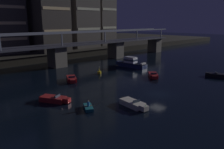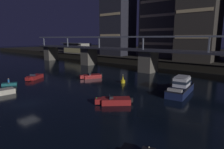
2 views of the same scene
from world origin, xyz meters
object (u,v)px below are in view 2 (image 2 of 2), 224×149
tower_west_tall (162,23)px  speedboat_mid_center (91,76)px  speedboat_mid_right (114,101)px  waterfront_pavilion (77,48)px  channel_buoy (123,81)px  dinghy_with_paddler (9,84)px  speedboat_near_right (35,77)px  cabin_cruiser_near_left (181,87)px  river_bridge (148,56)px  tower_west_low (118,5)px

tower_west_tall → speedboat_mid_center: tower_west_tall is taller
speedboat_mid_center → speedboat_mid_right: size_ratio=1.10×
waterfront_pavilion → channel_buoy: waterfront_pavilion is taller
speedboat_mid_right → channel_buoy: 12.65m
dinghy_with_paddler → speedboat_near_right: bearing=107.1°
cabin_cruiser_near_left → speedboat_mid_center: bearing=-177.5°
river_bridge → speedboat_mid_center: river_bridge is taller
waterfront_pavilion → channel_buoy: (45.54, -26.47, -3.96)m
waterfront_pavilion → dinghy_with_paddler: 51.82m
cabin_cruiser_near_left → speedboat_mid_right: size_ratio=2.08×
waterfront_pavilion → dinghy_with_paddler: (30.13, -41.95, -4.16)m
river_bridge → channel_buoy: 15.23m
speedboat_mid_center → channel_buoy: (8.31, 0.74, 0.06)m
tower_west_tall → waterfront_pavilion: (-35.97, -9.23, -9.80)m
cabin_cruiser_near_left → river_bridge: bearing=134.7°
speedboat_mid_center → tower_west_tall: bearing=92.0°
cabin_cruiser_near_left → tower_west_low: bearing=140.3°
tower_west_low → speedboat_mid_center: 42.39m
speedboat_near_right → speedboat_mid_center: 12.46m
tower_west_tall → river_bridge: bearing=-71.7°
tower_west_tall → speedboat_mid_right: 51.12m
river_bridge → channel_buoy: river_bridge is taller
waterfront_pavilion → speedboat_mid_right: 64.22m
cabin_cruiser_near_left → speedboat_mid_center: 20.01m
waterfront_pavilion → speedboat_mid_center: waterfront_pavilion is taller
tower_west_low → speedboat_mid_right: bearing=-52.2°
tower_west_low → tower_west_tall: 18.56m
waterfront_pavilion → dinghy_with_paddler: size_ratio=4.42×
waterfront_pavilion → speedboat_near_right: (28.25, -35.86, -4.02)m
waterfront_pavilion → speedboat_mid_center: bearing=-36.2°
tower_west_low → cabin_cruiser_near_left: bearing=-39.7°
speedboat_mid_center → speedboat_mid_right: same height
tower_west_tall → speedboat_mid_center: (1.25, -36.44, -13.83)m
speedboat_mid_center → dinghy_with_paddler: size_ratio=1.75×
speedboat_near_right → speedboat_mid_right: bearing=-3.3°
waterfront_pavilion → speedboat_mid_right: waterfront_pavilion is taller
river_bridge → dinghy_with_paddler: 32.88m
river_bridge → tower_west_low: tower_west_low is taller
tower_west_low → speedboat_mid_right: size_ratio=8.73×
tower_west_tall → cabin_cruiser_near_left: 43.47m
speedboat_mid_center → channel_buoy: size_ratio=2.79×
waterfront_pavilion → channel_buoy: 52.82m
channel_buoy → dinghy_with_paddler: (-15.41, -15.48, -0.20)m
tower_west_tall → waterfront_pavilion: tower_west_tall is taller
tower_west_low → waterfront_pavilion: 26.41m
channel_buoy → dinghy_with_paddler: size_ratio=0.63×
cabin_cruiser_near_left → channel_buoy: size_ratio=5.30×
speedboat_near_right → speedboat_mid_center: same height
tower_west_low → tower_west_tall: (16.50, 4.28, -7.34)m
river_bridge → tower_west_low: 33.77m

